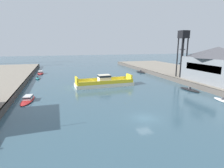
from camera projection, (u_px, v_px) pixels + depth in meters
The scene contains 11 objects.
ground_plane at pixel (145, 118), 33.16m from camera, with size 400.00×400.00×0.00m, color #385666.
quay_right at pixel (222, 81), 62.49m from camera, with size 28.00×140.00×1.54m.
chain_ferry at pixel (104, 83), 58.62m from camera, with size 18.48×6.37×3.56m.
moored_boat_near_left at pixel (38, 78), 70.53m from camera, with size 1.97×5.06×1.02m.
moored_boat_near_right at pixel (189, 89), 53.08m from camera, with size 2.89×7.12×1.02m.
moored_boat_mid_left at pixel (140, 72), 86.80m from camera, with size 2.88×6.90×1.10m.
moored_boat_mid_right at pixel (28, 99), 43.17m from camera, with size 3.43×8.33×1.19m.
moored_boat_far_left at pixel (40, 73), 82.87m from camera, with size 2.93×8.49×1.32m.
moored_boat_far_right at pixel (223, 100), 42.93m from camera, with size 2.31×5.28×0.91m.
warehouse_shed at pixel (216, 65), 56.36m from camera, with size 10.48×19.68×10.73m.
crane_tower at pixel (183, 42), 64.02m from camera, with size 2.88×2.88×16.05m.
Camera 1 is at (-14.55, -28.15, 12.97)m, focal length 29.66 mm.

